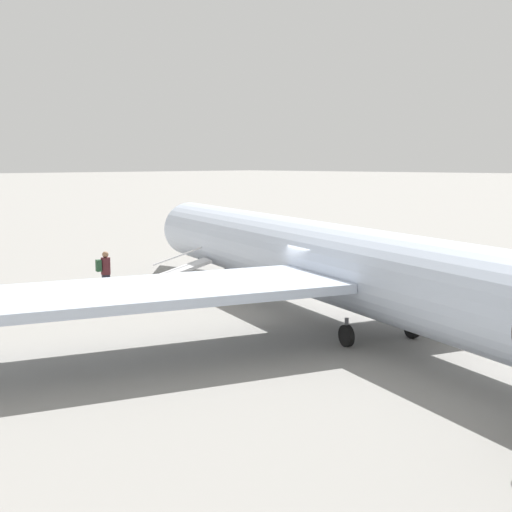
# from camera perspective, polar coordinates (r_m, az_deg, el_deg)

# --- Properties ---
(ground_plane) EXTENTS (600.00, 600.00, 0.00)m
(ground_plane) POSITION_cam_1_polar(r_m,az_deg,el_deg) (22.94, 6.07, -5.40)
(ground_plane) COLOR gray
(airplane_main) EXTENTS (31.14, 24.46, 6.59)m
(airplane_main) POSITION_cam_1_polar(r_m,az_deg,el_deg) (21.78, 7.44, -0.85)
(airplane_main) COLOR silver
(airplane_main) RESTS_ON ground
(boarding_stairs) EXTENTS (2.35, 4.11, 1.66)m
(boarding_stairs) POSITION_cam_1_polar(r_m,az_deg,el_deg) (28.49, -8.88, -2.15)
(boarding_stairs) COLOR silver
(boarding_stairs) RESTS_ON ground
(passenger) EXTENTS (0.44, 0.57, 1.74)m
(passenger) POSITION_cam_1_polar(r_m,az_deg,el_deg) (27.79, -12.00, -1.14)
(passenger) COLOR #23232D
(passenger) RESTS_ON ground
(traffic_cone_near_stairs) EXTENTS (0.44, 0.44, 0.49)m
(traffic_cone_near_stairs) POSITION_cam_1_polar(r_m,az_deg,el_deg) (25.16, -18.30, -4.07)
(traffic_cone_near_stairs) COLOR black
(traffic_cone_near_stairs) RESTS_ON ground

